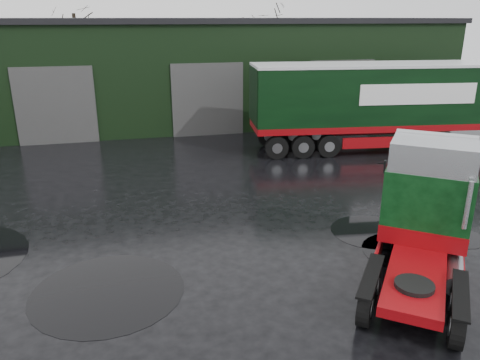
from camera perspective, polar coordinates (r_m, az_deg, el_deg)
name	(u,v)px	position (r m, az deg, el deg)	size (l,w,h in m)	color
ground	(225,251)	(13.59, -1.88, -8.68)	(100.00, 100.00, 0.00)	black
warehouse	(192,68)	(32.23, -5.89, 13.46)	(32.40, 12.40, 6.30)	black
hero_tractor	(423,224)	(11.90, 21.46, -5.02)	(2.38, 5.62, 3.49)	black
lorry_right	(379,107)	(24.43, 16.62, 8.54)	(2.83, 16.37, 4.30)	silver
tree_back_a	(76,38)	(41.95, -19.34, 16.04)	(4.40, 4.40, 9.50)	black
tree_back_b	(264,48)	(43.64, 3.00, 15.81)	(4.40, 4.40, 7.50)	black
puddle_0	(108,292)	(12.21, -15.80, -12.97)	(3.73, 3.73, 0.01)	black
puddle_1	(371,231)	(15.32, 15.64, -6.04)	(2.48, 2.48, 0.01)	black
puddle_3	(406,252)	(14.37, 19.62, -8.23)	(2.50, 2.50, 0.01)	black
puddle_4	(457,237)	(15.85, 24.98, -6.33)	(1.58, 1.58, 0.01)	black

